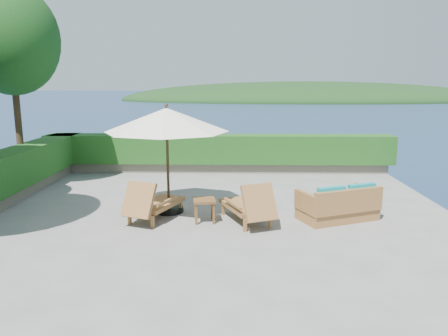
{
  "coord_description": "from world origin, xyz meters",
  "views": [
    {
      "loc": [
        0.55,
        -9.89,
        3.22
      ],
      "look_at": [
        0.3,
        0.8,
        1.1
      ],
      "focal_mm": 35.0,
      "sensor_mm": 36.0,
      "label": 1
    }
  ],
  "objects_px": {
    "lounge_left": "(152,203)",
    "wicker_loveseat": "(339,206)",
    "side_table": "(204,203)",
    "patio_umbrella": "(167,121)",
    "lounge_right": "(249,205)"
  },
  "relations": [
    {
      "from": "lounge_left",
      "to": "wicker_loveseat",
      "type": "height_order",
      "value": "lounge_left"
    },
    {
      "from": "lounge_left",
      "to": "wicker_loveseat",
      "type": "relative_size",
      "value": 0.93
    },
    {
      "from": "patio_umbrella",
      "to": "side_table",
      "type": "height_order",
      "value": "patio_umbrella"
    },
    {
      "from": "lounge_left",
      "to": "wicker_loveseat",
      "type": "bearing_deg",
      "value": 23.19
    },
    {
      "from": "lounge_right",
      "to": "lounge_left",
      "type": "bearing_deg",
      "value": 152.78
    },
    {
      "from": "lounge_right",
      "to": "wicker_loveseat",
      "type": "height_order",
      "value": "lounge_right"
    },
    {
      "from": "patio_umbrella",
      "to": "lounge_left",
      "type": "bearing_deg",
      "value": -113.49
    },
    {
      "from": "side_table",
      "to": "patio_umbrella",
      "type": "bearing_deg",
      "value": 141.59
    },
    {
      "from": "wicker_loveseat",
      "to": "lounge_right",
      "type": "bearing_deg",
      "value": 165.16
    },
    {
      "from": "lounge_right",
      "to": "side_table",
      "type": "distance_m",
      "value": 1.03
    },
    {
      "from": "patio_umbrella",
      "to": "lounge_right",
      "type": "distance_m",
      "value": 2.84
    },
    {
      "from": "lounge_left",
      "to": "lounge_right",
      "type": "relative_size",
      "value": 0.99
    },
    {
      "from": "lounge_left",
      "to": "side_table",
      "type": "height_order",
      "value": "lounge_left"
    },
    {
      "from": "lounge_left",
      "to": "lounge_right",
      "type": "height_order",
      "value": "lounge_right"
    },
    {
      "from": "side_table",
      "to": "wicker_loveseat",
      "type": "bearing_deg",
      "value": 3.73
    }
  ]
}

